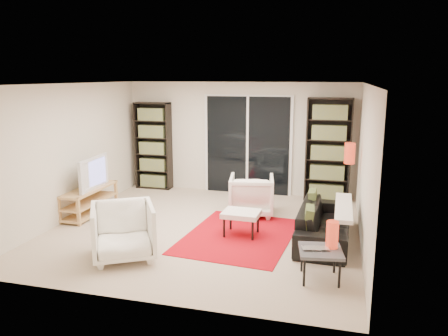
% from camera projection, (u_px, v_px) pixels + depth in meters
% --- Properties ---
extents(floor, '(5.00, 5.00, 0.00)m').
position_uv_depth(floor, '(205.00, 229.00, 7.35)').
color(floor, beige).
rests_on(floor, ground).
extents(wall_back, '(5.00, 0.02, 2.40)m').
position_uv_depth(wall_back, '(239.00, 138.00, 9.47)').
color(wall_back, beige).
rests_on(wall_back, ground).
extents(wall_front, '(5.00, 0.02, 2.40)m').
position_uv_depth(wall_front, '(135.00, 200.00, 4.74)').
color(wall_front, beige).
rests_on(wall_front, ground).
extents(wall_left, '(0.02, 5.00, 2.40)m').
position_uv_depth(wall_left, '(70.00, 152.00, 7.74)').
color(wall_left, beige).
rests_on(wall_left, ground).
extents(wall_right, '(0.02, 5.00, 2.40)m').
position_uv_depth(wall_right, '(365.00, 167.00, 6.47)').
color(wall_right, beige).
rests_on(wall_right, ground).
extents(ceiling, '(5.00, 5.00, 0.02)m').
position_uv_depth(ceiling, '(204.00, 84.00, 6.86)').
color(ceiling, white).
rests_on(ceiling, wall_back).
extents(sliding_door, '(1.92, 0.08, 2.16)m').
position_uv_depth(sliding_door, '(248.00, 146.00, 9.41)').
color(sliding_door, white).
rests_on(sliding_door, ground).
extents(bookshelf_left, '(0.80, 0.30, 1.95)m').
position_uv_depth(bookshelf_left, '(153.00, 146.00, 9.85)').
color(bookshelf_left, black).
rests_on(bookshelf_left, ground).
extents(bookshelf_right, '(0.90, 0.30, 2.10)m').
position_uv_depth(bookshelf_right, '(328.00, 150.00, 8.86)').
color(bookshelf_right, black).
rests_on(bookshelf_right, ground).
extents(tv_stand, '(0.44, 1.37, 0.50)m').
position_uv_depth(tv_stand, '(89.00, 200.00, 8.09)').
color(tv_stand, tan).
rests_on(tv_stand, floor).
extents(tv, '(0.20, 1.02, 0.58)m').
position_uv_depth(tv, '(89.00, 173.00, 7.97)').
color(tv, black).
rests_on(tv, tv_stand).
extents(rug, '(1.81, 2.33, 0.01)m').
position_uv_depth(rug, '(239.00, 236.00, 7.02)').
color(rug, '#B50612').
rests_on(rug, floor).
extents(sofa, '(0.81, 1.94, 0.56)m').
position_uv_depth(sofa, '(325.00, 223.00, 6.79)').
color(sofa, black).
rests_on(sofa, floor).
extents(armchair_back, '(0.92, 0.94, 0.74)m').
position_uv_depth(armchair_back, '(251.00, 195.00, 8.04)').
color(armchair_back, white).
rests_on(armchair_back, floor).
extents(armchair_front, '(1.16, 1.17, 0.79)m').
position_uv_depth(armchair_front, '(123.00, 231.00, 6.10)').
color(armchair_front, white).
rests_on(armchair_front, floor).
extents(ottoman, '(0.60, 0.49, 0.40)m').
position_uv_depth(ottoman, '(241.00, 215.00, 6.99)').
color(ottoman, white).
rests_on(ottoman, floor).
extents(side_table, '(0.60, 0.60, 0.40)m').
position_uv_depth(side_table, '(321.00, 253.00, 5.46)').
color(side_table, '#48484C').
rests_on(side_table, floor).
extents(laptop, '(0.38, 0.29, 0.03)m').
position_uv_depth(laptop, '(316.00, 250.00, 5.40)').
color(laptop, silver).
rests_on(laptop, side_table).
extents(table_lamp, '(0.15, 0.15, 0.35)m').
position_uv_depth(table_lamp, '(332.00, 234.00, 5.48)').
color(table_lamp, red).
rests_on(table_lamp, side_table).
extents(floor_lamp, '(0.21, 0.21, 1.37)m').
position_uv_depth(floor_lamp, '(349.00, 161.00, 7.74)').
color(floor_lamp, black).
rests_on(floor_lamp, floor).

